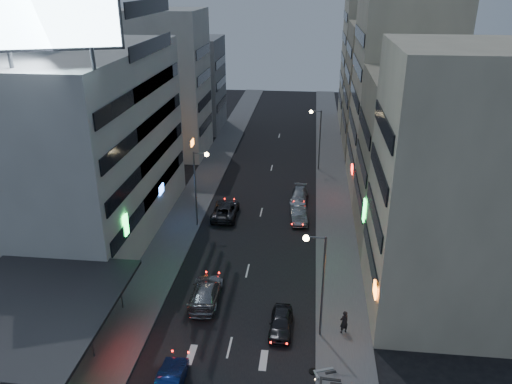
# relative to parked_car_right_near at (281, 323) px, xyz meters

# --- Properties ---
(sidewalk_left) EXTENTS (4.00, 120.00, 0.12)m
(sidewalk_left) POSITION_rel_parked_car_right_near_xyz_m (-11.46, 23.74, -0.63)
(sidewalk_left) COLOR #4C4C4F
(sidewalk_left) RESTS_ON ground
(sidewalk_right) EXTENTS (4.00, 120.00, 0.12)m
(sidewalk_right) POSITION_rel_parked_car_right_near_xyz_m (4.54, 23.74, -0.63)
(sidewalk_right) COLOR #4C4C4F
(sidewalk_right) RESTS_ON ground
(food_court) EXTENTS (11.00, 13.00, 3.88)m
(food_court) POSITION_rel_parked_car_right_near_xyz_m (-17.36, -4.26, 1.29)
(food_court) COLOR beige
(food_court) RESTS_ON ground
(white_building) EXTENTS (14.00, 24.00, 18.00)m
(white_building) POSITION_rel_parked_car_right_near_xyz_m (-20.46, 13.74, 8.31)
(white_building) COLOR beige
(white_building) RESTS_ON ground
(shophouse_near) EXTENTS (10.00, 11.00, 20.00)m
(shophouse_near) POSITION_rel_parked_car_right_near_xyz_m (11.54, 4.24, 9.31)
(shophouse_near) COLOR beige
(shophouse_near) RESTS_ON ground
(shophouse_mid) EXTENTS (11.00, 12.00, 16.00)m
(shophouse_mid) POSITION_rel_parked_car_right_near_xyz_m (12.04, 15.74, 7.31)
(shophouse_mid) COLOR tan
(shophouse_mid) RESTS_ON ground
(shophouse_far) EXTENTS (10.00, 14.00, 22.00)m
(shophouse_far) POSITION_rel_parked_car_right_near_xyz_m (11.54, 28.74, 10.31)
(shophouse_far) COLOR beige
(shophouse_far) RESTS_ON ground
(far_left_a) EXTENTS (11.00, 10.00, 20.00)m
(far_left_a) POSITION_rel_parked_car_right_near_xyz_m (-18.96, 38.74, 9.31)
(far_left_a) COLOR beige
(far_left_a) RESTS_ON ground
(far_left_b) EXTENTS (12.00, 10.00, 15.00)m
(far_left_b) POSITION_rel_parked_car_right_near_xyz_m (-19.46, 51.74, 6.81)
(far_left_b) COLOR gray
(far_left_b) RESTS_ON ground
(far_right_a) EXTENTS (11.00, 12.00, 18.00)m
(far_right_a) POSITION_rel_parked_car_right_near_xyz_m (12.04, 43.74, 8.31)
(far_right_a) COLOR tan
(far_right_a) RESTS_ON ground
(far_right_b) EXTENTS (12.00, 12.00, 24.00)m
(far_right_b) POSITION_rel_parked_car_right_near_xyz_m (12.54, 57.74, 11.31)
(far_right_b) COLOR beige
(far_right_b) RESTS_ON ground
(billboard) EXTENTS (9.52, 3.75, 6.20)m
(billboard) POSITION_rel_parked_car_right_near_xyz_m (-16.45, 3.72, 20.97)
(billboard) COLOR #595B60
(billboard) RESTS_ON white_building
(street_lamp_right_near) EXTENTS (1.60, 0.44, 8.02)m
(street_lamp_right_near) POSITION_rel_parked_car_right_near_xyz_m (2.44, -0.26, 4.67)
(street_lamp_right_near) COLOR #595B60
(street_lamp_right_near) RESTS_ON sidewalk_right
(street_lamp_left) EXTENTS (1.60, 0.44, 8.02)m
(street_lamp_left) POSITION_rel_parked_car_right_near_xyz_m (-9.36, 15.74, 4.67)
(street_lamp_left) COLOR #595B60
(street_lamp_left) RESTS_ON sidewalk_left
(street_lamp_right_far) EXTENTS (1.60, 0.44, 8.02)m
(street_lamp_right_far) POSITION_rel_parked_car_right_near_xyz_m (2.44, 33.74, 4.67)
(street_lamp_right_far) COLOR #595B60
(street_lamp_right_far) RESTS_ON sidewalk_right
(parked_car_right_near) EXTENTS (1.69, 4.08, 1.38)m
(parked_car_right_near) POSITION_rel_parked_car_right_near_xyz_m (0.00, 0.00, 0.00)
(parked_car_right_near) COLOR black
(parked_car_right_near) RESTS_ON ground
(parked_car_right_mid) EXTENTS (2.18, 4.83, 1.54)m
(parked_car_right_mid) POSITION_rel_parked_car_right_near_xyz_m (0.64, 18.27, 0.08)
(parked_car_right_mid) COLOR gray
(parked_car_right_mid) RESTS_ON ground
(parked_car_left) EXTENTS (2.68, 5.65, 1.56)m
(parked_car_left) POSITION_rel_parked_car_right_near_xyz_m (-7.21, 18.29, 0.09)
(parked_car_left) COLOR black
(parked_car_left) RESTS_ON ground
(parked_car_right_far) EXTENTS (2.00, 4.55, 1.30)m
(parked_car_right_far) POSITION_rel_parked_car_right_near_xyz_m (0.59, 23.45, -0.04)
(parked_car_right_far) COLOR gray
(parked_car_right_far) RESTS_ON ground
(road_car_blue) EXTENTS (1.72, 4.43, 1.44)m
(road_car_blue) POSITION_rel_parked_car_right_near_xyz_m (-6.48, -6.52, 0.03)
(road_car_blue) COLOR navy
(road_car_blue) RESTS_ON ground
(road_car_silver) EXTENTS (2.49, 5.69, 1.63)m
(road_car_silver) POSITION_rel_parked_car_right_near_xyz_m (-6.19, 2.98, 0.12)
(road_car_silver) COLOR gray
(road_car_silver) RESTS_ON ground
(person) EXTENTS (0.80, 0.71, 1.84)m
(person) POSITION_rel_parked_car_right_near_xyz_m (4.53, 0.13, 0.35)
(person) COLOR black
(person) RESTS_ON sidewalk_right
(scooter_black_b) EXTENTS (0.79, 2.06, 1.24)m
(scooter_black_b) POSITION_rel_parked_car_right_near_xyz_m (4.20, -4.57, 0.05)
(scooter_black_b) COLOR black
(scooter_black_b) RESTS_ON sidewalk_right
(scooter_silver_b) EXTENTS (1.37, 2.17, 1.26)m
(scooter_silver_b) POSITION_rel_parked_car_right_near_xyz_m (3.69, -3.49, 0.06)
(scooter_silver_b) COLOR gray
(scooter_silver_b) RESTS_ON sidewalk_right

